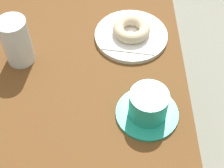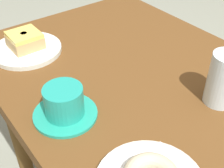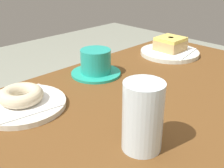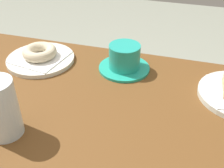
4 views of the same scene
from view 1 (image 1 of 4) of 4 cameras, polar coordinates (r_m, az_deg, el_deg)
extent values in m
cube|color=brown|center=(0.88, -9.96, 0.09)|extent=(1.19, 0.67, 0.04)
cylinder|color=brown|center=(1.49, 3.43, 8.20)|extent=(0.06, 0.06, 0.67)
cylinder|color=brown|center=(1.54, -15.25, 7.83)|extent=(0.06, 0.06, 0.67)
cylinder|color=silver|center=(0.94, 3.19, 8.06)|extent=(0.20, 0.20, 0.01)
cube|color=white|center=(0.94, 3.21, 8.39)|extent=(0.16, 0.16, 0.00)
torus|color=beige|center=(0.92, 3.26, 9.12)|extent=(0.10, 0.10, 0.03)
cylinder|color=silver|center=(0.88, -15.63, 6.85)|extent=(0.07, 0.07, 0.13)
cylinder|color=teal|center=(0.79, 5.84, -4.87)|extent=(0.14, 0.14, 0.01)
cylinder|color=teal|center=(0.76, 6.07, -3.34)|extent=(0.09, 0.09, 0.07)
cylinder|color=black|center=(0.73, 6.27, -2.04)|extent=(0.08, 0.08, 0.00)
camera|label=2|loc=(0.95, 22.90, 37.92)|focal=49.00mm
camera|label=3|loc=(1.10, -30.46, 28.00)|focal=45.17mm
camera|label=4|loc=(0.67, -58.17, 4.66)|focal=44.42mm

